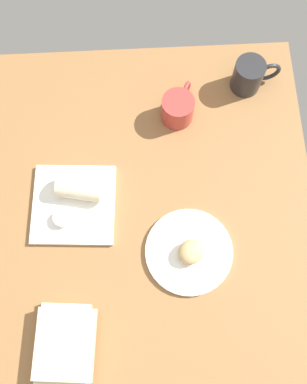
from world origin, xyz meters
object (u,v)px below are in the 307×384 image
Objects in this scene: scone_pastry at (191,252)px; coffee_mug at (249,75)px; round_plate at (189,252)px; sauce_cup at (63,218)px; breakfast_wrap at (80,188)px; square_plate at (74,205)px; second_mug at (178,108)px; book_stack at (64,346)px.

scone_pastry is 0.52× the size of coffee_mug.
sauce_cup reaches higher than round_plate.
square_plate is at bearing 159.13° from breakfast_wrap.
scone_pastry is at bearing 1.02° from second_mug.
round_plate is 33.71cm from breakfast_wrap.
sauce_cup reaches higher than square_plate.
book_stack is (22.13, -32.56, 1.78)cm from round_plate.
book_stack is 70.44cm from second_mug.
breakfast_wrap is at bearing -122.35° from round_plate.
round_plate is 4.75× the size of sauce_cup.
round_plate is at bearing 72.70° from sauce_cup.
second_mug is at bearing -67.11° from coffee_mug.
round_plate is 34.76cm from sauce_cup.
round_plate is at bearing -22.82° from coffee_mug.
breakfast_wrap is 0.54× the size of book_stack.
second_mug is (-22.57, 27.93, -0.23)cm from breakfast_wrap.
breakfast_wrap is 0.85× the size of coffee_mug.
book_stack is at bearing -56.76° from scone_pastry.
sauce_cup is 0.40× the size of breakfast_wrap.
book_stack reaches higher than sauce_cup.
sauce_cup is at bearing -54.05° from coffee_mug.
second_mug is (-30.16, 32.77, 1.63)cm from sauce_cup.
book_stack is (40.04, -4.28, -2.22)cm from breakfast_wrap.
sauce_cup is (4.22, -2.69, 2.04)cm from square_plate.
second_mug is (-62.61, 32.21, 1.99)cm from book_stack.
breakfast_wrap reaches higher than book_stack.
scone_pastry is at bearing -22.23° from coffee_mug.
round_plate is 3.17× the size of scone_pastry.
scone_pastry is 0.61× the size of breakfast_wrap.
second_mug is at bearing 130.78° from square_plate.
round_plate is at bearing -110.71° from breakfast_wrap.
square_plate is 1.84× the size of breakfast_wrap.
scone_pastry is 0.55× the size of second_mug.
round_plate is at bearing -145.33° from scone_pastry.
scone_pastry is (0.54, 0.38, 2.93)cm from round_plate.
breakfast_wrap is (-17.91, -28.28, 4.00)cm from round_plate.
round_plate is 1.92× the size of breakfast_wrap.
coffee_mug is at bearing -45.67° from breakfast_wrap.
scone_pastry is 0.33× the size of square_plate.
coffee_mug is (-31.50, 49.08, 0.64)cm from breakfast_wrap.
scone_pastry is 53.99cm from coffee_mug.
coffee_mug is 22.97cm from second_mug.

